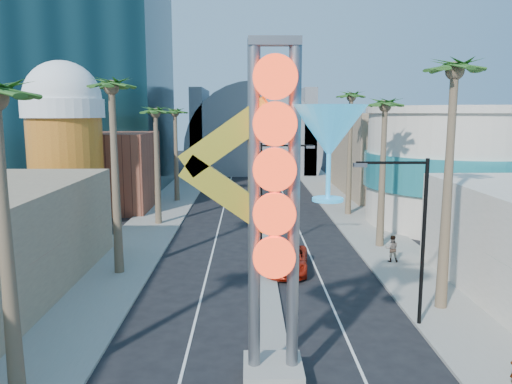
% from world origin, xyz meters
% --- Properties ---
extents(sidewalk_west, '(5.00, 100.00, 0.15)m').
position_xyz_m(sidewalk_west, '(-9.50, 35.00, 0.07)').
color(sidewalk_west, gray).
rests_on(sidewalk_west, ground).
extents(sidewalk_east, '(5.00, 100.00, 0.15)m').
position_xyz_m(sidewalk_east, '(9.50, 35.00, 0.07)').
color(sidewalk_east, gray).
rests_on(sidewalk_east, ground).
extents(median, '(1.60, 84.00, 0.15)m').
position_xyz_m(median, '(0.00, 38.00, 0.07)').
color(median, gray).
rests_on(median, ground).
extents(brick_filler_west, '(10.00, 10.00, 8.00)m').
position_xyz_m(brick_filler_west, '(-16.00, 38.00, 4.00)').
color(brick_filler_west, brown).
rests_on(brick_filler_west, ground).
extents(filler_east, '(10.00, 20.00, 10.00)m').
position_xyz_m(filler_east, '(16.00, 48.00, 5.00)').
color(filler_east, '#8D735B').
rests_on(filler_east, ground).
extents(beer_mug, '(7.00, 7.00, 14.50)m').
position_xyz_m(beer_mug, '(-17.00, 30.00, 7.84)').
color(beer_mug, '#B34C17').
rests_on(beer_mug, ground).
extents(turquoise_building, '(16.60, 16.60, 10.60)m').
position_xyz_m(turquoise_building, '(18.00, 30.00, 5.25)').
color(turquoise_building, beige).
rests_on(turquoise_building, ground).
extents(canopy, '(22.00, 16.00, 22.00)m').
position_xyz_m(canopy, '(0.00, 72.00, 4.31)').
color(canopy, slate).
rests_on(canopy, ground).
extents(neon_sign, '(6.53, 2.60, 12.55)m').
position_xyz_m(neon_sign, '(0.82, 2.96, 7.31)').
color(neon_sign, gray).
rests_on(neon_sign, ground).
extents(streetlight_0, '(3.79, 0.25, 8.00)m').
position_xyz_m(streetlight_0, '(0.55, 20.00, 4.88)').
color(streetlight_0, black).
rests_on(streetlight_0, ground).
extents(streetlight_1, '(3.79, 0.25, 8.00)m').
position_xyz_m(streetlight_1, '(-0.55, 44.00, 4.88)').
color(streetlight_1, black).
rests_on(streetlight_1, ground).
extents(streetlight_2, '(3.45, 0.25, 8.00)m').
position_xyz_m(streetlight_2, '(6.72, 8.00, 4.83)').
color(streetlight_2, black).
rests_on(streetlight_2, ground).
extents(palm_1, '(2.40, 2.40, 12.70)m').
position_xyz_m(palm_1, '(-9.00, 16.00, 10.82)').
color(palm_1, brown).
rests_on(palm_1, ground).
extents(palm_2, '(2.40, 2.40, 11.20)m').
position_xyz_m(palm_2, '(-9.00, 30.00, 9.48)').
color(palm_2, brown).
rests_on(palm_2, ground).
extents(palm_3, '(2.40, 2.40, 11.20)m').
position_xyz_m(palm_3, '(-9.00, 42.00, 9.48)').
color(palm_3, brown).
rests_on(palm_3, ground).
extents(palm_5, '(2.40, 2.40, 13.20)m').
position_xyz_m(palm_5, '(9.00, 10.00, 11.27)').
color(palm_5, brown).
rests_on(palm_5, ground).
extents(palm_6, '(2.40, 2.40, 11.70)m').
position_xyz_m(palm_6, '(9.00, 22.00, 9.93)').
color(palm_6, brown).
rests_on(palm_6, ground).
extents(palm_7, '(2.40, 2.40, 12.70)m').
position_xyz_m(palm_7, '(9.00, 34.00, 10.82)').
color(palm_7, brown).
rests_on(palm_7, ground).
extents(red_pickup, '(3.13, 5.71, 1.52)m').
position_xyz_m(red_pickup, '(1.60, 16.46, 0.76)').
color(red_pickup, '#B41F0D').
rests_on(red_pickup, ground).
extents(pedestrian_b, '(0.96, 0.80, 1.79)m').
position_xyz_m(pedestrian_b, '(8.72, 17.91, 1.05)').
color(pedestrian_b, gray).
rests_on(pedestrian_b, sidewalk_east).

